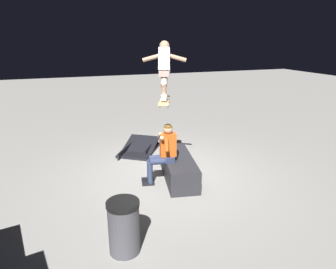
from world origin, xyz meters
name	(u,v)px	position (x,y,z in m)	size (l,w,h in m)	color
ground_plane	(168,175)	(0.00, 0.00, 0.00)	(40.00, 40.00, 0.00)	gray
ledge_box_main	(178,167)	(-0.19, -0.17, 0.25)	(1.80, 0.62, 0.50)	#28282D
person_sitting_on_ledge	(163,151)	(-0.31, 0.23, 0.75)	(0.60, 0.78, 1.34)	#2D3856
skateboard	(164,101)	(-0.27, 0.18, 1.81)	(1.02, 0.56, 0.13)	#AD8451
skater_airborne	(164,67)	(-0.22, 0.16, 2.49)	(0.63, 0.85, 1.12)	white
kicker_ramp	(139,149)	(1.71, 0.27, 0.06)	(1.55, 1.43, 0.38)	black
trash_bin	(124,227)	(-2.25, 1.48, 0.42)	(0.48, 0.48, 0.83)	#47474C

